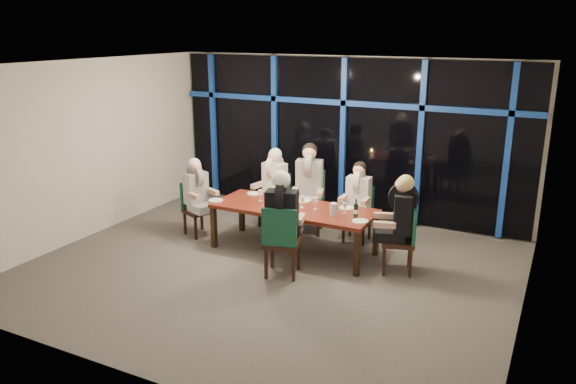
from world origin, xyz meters
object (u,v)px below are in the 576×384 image
diner_end_right (400,210)px  wine_bottle (356,211)px  diner_end_left (197,186)px  chair_end_left (195,205)px  chair_far_right (359,210)px  diner_far_mid (309,176)px  chair_near_mid (281,238)px  chair_far_left (276,196)px  dining_table (294,211)px  diner_far_left (274,176)px  water_pitcher (333,209)px  chair_far_mid (310,198)px  chair_end_right (404,236)px  diner_near_mid (282,208)px  diner_far_right (358,190)px

diner_end_right → wine_bottle: (-0.65, -0.06, -0.10)m
diner_end_left → chair_end_left: bearing=90.0°
chair_far_right → diner_far_mid: (-0.91, -0.04, 0.51)m
chair_near_mid → wine_bottle: bearing=-146.7°
chair_near_mid → wine_bottle: size_ratio=3.62×
chair_far_left → dining_table: bearing=-41.0°
chair_near_mid → chair_end_left: bearing=-38.5°
diner_far_left → dining_table: bearing=-38.1°
chair_near_mid → water_pitcher: (0.45, 0.85, 0.25)m
chair_far_right → diner_far_mid: bearing=-179.0°
chair_end_left → diner_end_right: size_ratio=0.94×
chair_far_mid → chair_near_mid: size_ratio=1.01×
chair_end_left → water_pitcher: 2.64m
chair_end_right → diner_far_mid: diner_far_mid is taller
diner_far_left → diner_far_mid: diner_far_mid is taller
chair_far_left → chair_far_mid: 0.66m
chair_end_left → water_pitcher: size_ratio=4.68×
dining_table → water_pitcher: size_ratio=13.10×
chair_far_mid → chair_end_right: 2.22m
chair_far_mid → diner_near_mid: diner_near_mid is taller
chair_end_right → diner_far_left: 2.82m
diner_end_left → chair_far_left: bearing=-20.7°
chair_far_left → diner_end_right: (2.55, -1.00, 0.42)m
diner_far_right → wine_bottle: 1.00m
chair_far_right → diner_near_mid: 1.97m
diner_far_mid → wine_bottle: diner_far_mid is taller
chair_far_mid → water_pitcher: bearing=-67.4°
dining_table → chair_near_mid: chair_near_mid is taller
diner_far_left → wine_bottle: size_ratio=3.21×
dining_table → chair_far_right: size_ratio=2.77×
diner_far_mid → chair_far_right: bearing=-13.6°
chair_far_left → diner_end_right: size_ratio=1.00×
chair_far_mid → chair_end_left: (-1.71, -1.04, -0.09)m
chair_near_mid → diner_near_mid: size_ratio=1.03×
chair_end_right → chair_far_right: bearing=-149.8°
chair_end_left → wine_bottle: bearing=-68.5°
diner_end_right → water_pitcher: diner_end_right is taller
diner_far_mid → wine_bottle: bearing=-55.3°
chair_end_right → chair_end_left: bearing=-106.8°
diner_far_right → chair_end_right: bearing=-41.6°
diner_end_left → diner_end_right: size_ratio=0.92×
diner_near_mid → chair_end_right: bearing=-165.4°
chair_end_left → diner_far_right: (2.64, 0.92, 0.38)m
chair_far_left → water_pitcher: (1.56, -1.10, 0.30)m
chair_far_left → diner_far_right: size_ratio=1.08×
chair_far_left → chair_far_right: (1.59, -0.03, -0.03)m
diner_end_right → diner_near_mid: diner_near_mid is taller
chair_far_mid → diner_far_mid: 0.44m
chair_far_left → chair_end_right: bearing=-11.6°
chair_far_mid → water_pitcher: 1.46m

